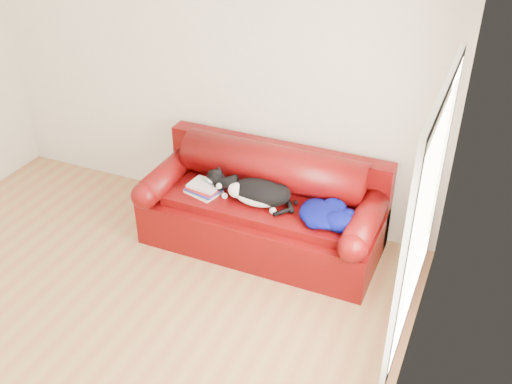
% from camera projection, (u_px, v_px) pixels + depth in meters
% --- Properties ---
extents(ground, '(4.50, 4.50, 0.00)m').
position_uv_depth(ground, '(94.00, 327.00, 4.60)').
color(ground, '#975E3C').
rests_on(ground, ground).
extents(room_shell, '(4.52, 4.02, 2.61)m').
position_uv_depth(room_shell, '(73.00, 135.00, 3.69)').
color(room_shell, beige).
rests_on(room_shell, ground).
extents(sofa_base, '(2.10, 0.90, 0.50)m').
position_uv_depth(sofa_base, '(262.00, 222.00, 5.38)').
color(sofa_base, '#420502').
rests_on(sofa_base, ground).
extents(sofa_back, '(2.10, 1.01, 0.88)m').
position_uv_depth(sofa_back, '(273.00, 181.00, 5.40)').
color(sofa_back, '#420502').
rests_on(sofa_back, ground).
extents(book_stack, '(0.34, 0.29, 0.10)m').
position_uv_depth(book_stack, '(204.00, 188.00, 5.28)').
color(book_stack, white).
rests_on(book_stack, sofa_base).
extents(cat, '(0.76, 0.34, 0.27)m').
position_uv_depth(cat, '(259.00, 193.00, 5.11)').
color(cat, black).
rests_on(cat, sofa_base).
extents(blanket, '(0.51, 0.43, 0.16)m').
position_uv_depth(blanket, '(326.00, 214.00, 4.90)').
color(blanket, '#020949').
rests_on(blanket, sofa_base).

